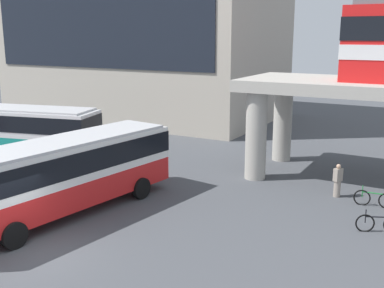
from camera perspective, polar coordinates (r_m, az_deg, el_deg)
ground_plane at (r=24.95m, az=-1.31°, el=-4.32°), size 120.00×120.00×0.00m
station_building at (r=44.90m, az=-5.67°, el=14.92°), size 23.66×14.13×17.83m
bus_main at (r=20.36m, az=-15.64°, el=-3.03°), size 4.07×11.29×3.22m
bus_secondary at (r=30.67m, az=-21.11°, el=1.93°), size 11.33×5.01×3.22m
bicycle_black at (r=19.83m, az=21.67°, el=-8.91°), size 1.67×0.76×1.04m
bicycle_green at (r=22.55m, az=21.19°, el=-6.21°), size 1.79×0.23×1.04m
pedestrian_walking_across at (r=23.20m, az=17.18°, el=-4.36°), size 0.42×0.48×1.59m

